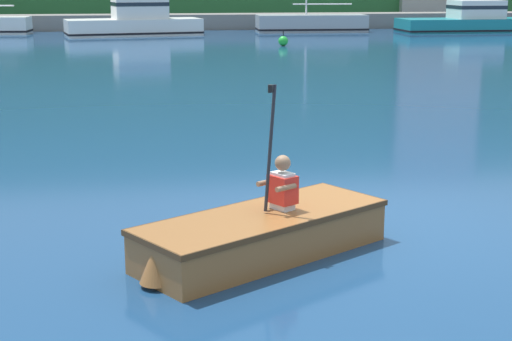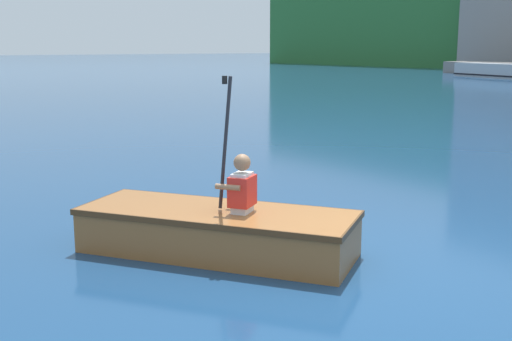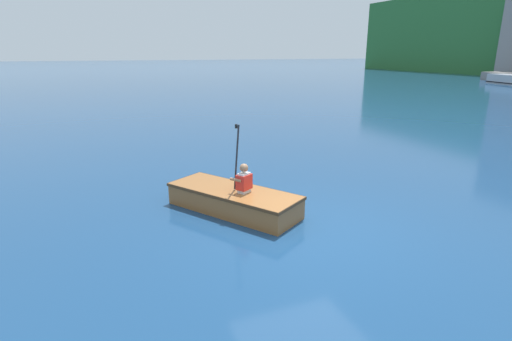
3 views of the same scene
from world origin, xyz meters
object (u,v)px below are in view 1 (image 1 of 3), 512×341
object	(u,v)px
moored_boat_dock_center_far	(471,21)
channel_buoy	(283,41)
moored_boat_dock_west_inner	(136,21)
person_paddler	(282,184)
moored_boat_dock_east_end	(311,24)
rowboat_foreground	(260,233)

from	to	relation	value
moored_boat_dock_center_far	channel_buoy	size ratio (longest dim) A/B	11.19
moored_boat_dock_center_far	channel_buoy	world-z (taller)	moored_boat_dock_center_far
moored_boat_dock_west_inner	person_paddler	xyz separation A→B (m)	(1.71, -35.16, -0.02)
moored_boat_dock_east_end	rowboat_foreground	distance (m)	37.85
rowboat_foreground	person_paddler	distance (m)	0.57
moored_boat_dock_west_inner	rowboat_foreground	bearing A→B (deg)	-87.66
moored_boat_dock_east_end	person_paddler	distance (m)	37.63
moored_boat_dock_center_far	channel_buoy	distance (m)	14.95
rowboat_foreground	person_paddler	bearing A→B (deg)	32.43
moored_boat_dock_east_end	person_paddler	size ratio (longest dim) A/B	4.67
moored_boat_dock_center_far	moored_boat_dock_west_inner	bearing A→B (deg)	-179.30
moored_boat_dock_west_inner	channel_buoy	size ratio (longest dim) A/B	10.40
moored_boat_dock_west_inner	moored_boat_dock_east_end	distance (m)	10.07
moored_boat_dock_west_inner	moored_boat_dock_center_far	world-z (taller)	moored_boat_dock_west_inner
rowboat_foreground	moored_boat_dock_center_far	bearing A→B (deg)	63.75
channel_buoy	moored_boat_dock_center_far	bearing A→B (deg)	33.92
moored_boat_dock_west_inner	person_paddler	size ratio (longest dim) A/B	5.53
moored_boat_dock_center_far	person_paddler	bearing A→B (deg)	-116.02
moored_boat_dock_west_inner	moored_boat_dock_center_far	distance (m)	18.99
moored_boat_dock_center_far	moored_boat_dock_east_end	xyz separation A→B (m)	(-9.03, 1.32, -0.15)
rowboat_foreground	person_paddler	xyz separation A→B (m)	(0.26, 0.17, 0.48)
moored_boat_dock_east_end	person_paddler	xyz separation A→B (m)	(-8.24, -36.71, 0.28)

